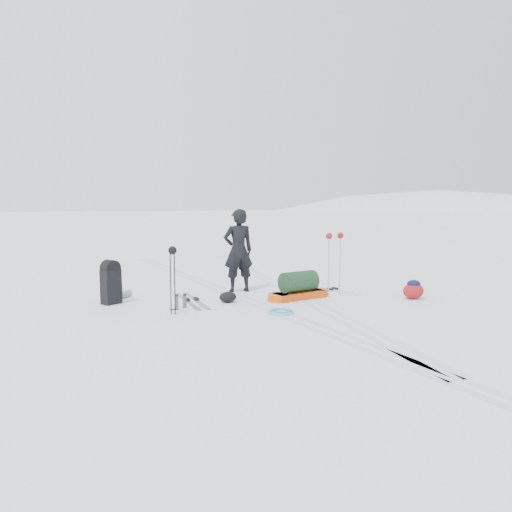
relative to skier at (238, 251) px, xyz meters
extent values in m
plane|color=white|center=(-0.17, -1.48, -0.95)|extent=(200.00, 200.00, 0.00)
ellipsoid|color=white|center=(89.83, 88.52, -75.95)|extent=(256.00, 192.00, 160.00)
cube|color=silver|center=(-0.29, -1.48, -0.95)|extent=(1.40, 17.97, 0.01)
cube|color=silver|center=(-0.05, -1.48, -0.95)|extent=(1.40, 17.97, 0.01)
cube|color=silver|center=(1.11, 0.52, -0.95)|extent=(2.09, 13.88, 0.01)
cube|color=silver|center=(1.35, 0.52, -0.95)|extent=(2.09, 13.88, 0.01)
imported|color=black|center=(0.00, 0.00, 0.00)|extent=(0.72, 0.50, 1.90)
cube|color=#C0410B|center=(0.88, -1.28, -0.88)|extent=(1.27, 0.72, 0.15)
cylinder|color=#E44F0D|center=(1.42, -1.18, -0.88)|extent=(0.51, 0.51, 0.15)
cylinder|color=#DA520C|center=(0.34, -1.39, -0.88)|extent=(0.51, 0.51, 0.15)
cylinder|color=black|center=(0.88, -1.28, -0.58)|extent=(0.87, 0.58, 0.44)
cube|color=black|center=(-2.88, -0.27, -0.60)|extent=(0.43, 0.39, 0.71)
cylinder|color=black|center=(-2.88, -0.27, -0.22)|extent=(0.42, 0.38, 0.34)
cube|color=black|center=(-2.73, -0.17, -0.70)|extent=(0.16, 0.20, 0.30)
cylinder|color=slate|center=(-2.62, 0.21, -0.88)|extent=(0.51, 0.49, 0.15)
cylinder|color=black|center=(-1.99, -1.68, -0.37)|extent=(0.03, 0.03, 1.17)
cylinder|color=black|center=(-1.93, -1.72, -0.37)|extent=(0.03, 0.03, 1.17)
torus|color=black|center=(-1.99, -1.68, -0.86)|extent=(0.11, 0.11, 0.01)
torus|color=black|center=(-1.93, -1.72, -0.86)|extent=(0.11, 0.11, 0.01)
sphere|color=black|center=(-1.95, -1.70, 0.23)|extent=(0.16, 0.16, 0.16)
cylinder|color=#B5B9BD|center=(1.56, -1.38, -0.30)|extent=(0.03, 0.03, 1.31)
cylinder|color=#B8BABF|center=(1.87, -1.36, -0.30)|extent=(0.03, 0.03, 1.31)
torus|color=#B7B8BF|center=(1.56, -1.38, -0.85)|extent=(0.11, 0.11, 0.01)
torus|color=#ABADB3|center=(1.87, -1.36, -0.85)|extent=(0.11, 0.11, 0.01)
sphere|color=maroon|center=(1.56, -1.38, 0.38)|extent=(0.14, 0.14, 0.14)
sphere|color=maroon|center=(1.87, -1.36, 0.38)|extent=(0.14, 0.14, 0.14)
cube|color=#999AA1|center=(-1.21, -0.66, -0.94)|extent=(0.14, 1.91, 0.02)
cube|color=gray|center=(-1.40, -0.65, -0.94)|extent=(0.14, 1.91, 0.02)
cube|color=black|center=(-1.21, -0.66, -0.91)|extent=(0.08, 0.19, 0.05)
cube|color=black|center=(-1.40, -0.65, -0.91)|extent=(0.08, 0.19, 0.05)
cube|color=silver|center=(2.00, -0.76, -0.94)|extent=(0.52, 1.61, 0.01)
cube|color=silver|center=(2.16, -0.71, -0.94)|extent=(0.52, 1.61, 0.01)
cube|color=black|center=(2.00, -0.76, -0.91)|extent=(0.11, 0.18, 0.05)
cube|color=black|center=(2.16, -0.71, -0.91)|extent=(0.11, 0.18, 0.05)
torus|color=#5BBBDD|center=(-0.09, -2.41, -0.93)|extent=(0.55, 0.55, 0.05)
torus|color=#5591D0|center=(-0.08, -2.37, -0.91)|extent=(0.43, 0.43, 0.04)
ellipsoid|color=maroon|center=(3.11, -2.30, -0.78)|extent=(0.58, 0.51, 0.34)
ellipsoid|color=black|center=(3.11, -2.30, -0.63)|extent=(0.37, 0.34, 0.17)
cylinder|color=#595A60|center=(-1.81, -1.35, -0.82)|extent=(0.09, 0.09, 0.27)
cylinder|color=#595D61|center=(-1.61, -1.23, -0.83)|extent=(0.09, 0.09, 0.25)
cylinder|color=black|center=(-1.81, -1.35, -0.67)|extent=(0.08, 0.08, 0.03)
cylinder|color=black|center=(-1.61, -1.23, -0.69)|extent=(0.08, 0.08, 0.03)
ellipsoid|color=black|center=(-0.66, -1.08, -0.84)|extent=(0.40, 0.32, 0.23)
camera|label=1|loc=(-4.15, -10.59, 1.12)|focal=35.00mm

